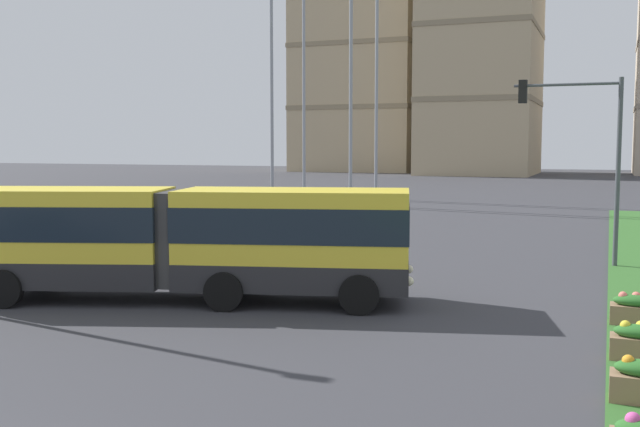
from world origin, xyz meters
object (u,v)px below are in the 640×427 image
flower_planter_4 (636,309)px  traffic_light_far_right (585,139)px  articulated_bus (189,239)px  car_silver_hatch (280,221)px  apartment_tower_west (364,51)px

flower_planter_4 → traffic_light_far_right: 9.70m
flower_planter_4 → articulated_bus: bearing=-174.1°
articulated_bus → traffic_light_far_right: 14.04m
car_silver_hatch → apartment_tower_west: (-23.96, 85.38, 18.57)m
apartment_tower_west → car_silver_hatch: bearing=-74.3°
car_silver_hatch → articulated_bus: bearing=-75.7°
car_silver_hatch → traffic_light_far_right: bearing=-14.7°
articulated_bus → car_silver_hatch: articulated_bus is taller
flower_planter_4 → traffic_light_far_right: (-1.49, 8.74, 3.94)m
articulated_bus → apartment_tower_west: apartment_tower_west is taller
articulated_bus → car_silver_hatch: bearing=104.3°
articulated_bus → apartment_tower_west: size_ratio=0.31×
flower_planter_4 → apartment_tower_west: bearing=111.5°
flower_planter_4 → traffic_light_far_right: size_ratio=0.17×
articulated_bus → apartment_tower_west: (-27.36, 98.68, 17.67)m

